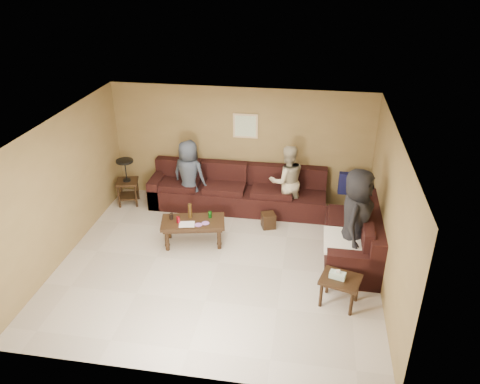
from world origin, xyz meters
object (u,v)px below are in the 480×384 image
(coffee_table, at_px, (193,224))
(person_left, at_px, (189,176))
(sectional_sofa, at_px, (273,209))
(person_right, at_px, (356,219))
(person_middle, at_px, (287,181))
(waste_bin, at_px, (268,220))
(end_table_left, at_px, (127,181))
(side_table_right, at_px, (340,282))

(coffee_table, relative_size, person_left, 0.82)
(sectional_sofa, bearing_deg, person_right, -37.84)
(person_middle, bearing_deg, coffee_table, 20.71)
(waste_bin, distance_m, person_left, 1.90)
(waste_bin, distance_m, person_right, 1.99)
(end_table_left, height_order, side_table_right, end_table_left)
(sectional_sofa, bearing_deg, coffee_table, -145.53)
(waste_bin, xyz_separation_m, person_left, (-1.73, 0.52, 0.61))
(side_table_right, bearing_deg, waste_bin, 122.09)
(side_table_right, bearing_deg, person_middle, 110.71)
(end_table_left, distance_m, person_left, 1.40)
(person_left, bearing_deg, coffee_table, 122.19)
(coffee_table, height_order, waste_bin, coffee_table)
(coffee_table, xyz_separation_m, person_left, (-0.40, 1.31, 0.35))
(waste_bin, bearing_deg, sectional_sofa, 66.41)
(sectional_sofa, relative_size, person_right, 2.57)
(coffee_table, bearing_deg, person_middle, 40.40)
(sectional_sofa, xyz_separation_m, person_right, (1.48, -1.15, 0.58))
(coffee_table, bearing_deg, sectional_sofa, 34.47)
(sectional_sofa, distance_m, coffee_table, 1.70)
(end_table_left, distance_m, person_right, 4.91)
(coffee_table, relative_size, end_table_left, 1.23)
(end_table_left, height_order, person_right, person_right)
(side_table_right, relative_size, person_left, 0.46)
(side_table_right, xyz_separation_m, waste_bin, (-1.32, 2.10, -0.27))
(coffee_table, xyz_separation_m, side_table_right, (2.64, -1.31, 0.01))
(sectional_sofa, bearing_deg, person_middle, 61.97)
(person_left, xyz_separation_m, person_middle, (2.03, 0.07, -0.00))
(waste_bin, relative_size, person_right, 0.17)
(person_right, bearing_deg, sectional_sofa, 66.77)
(person_left, bearing_deg, side_table_right, 154.56)
(sectional_sofa, relative_size, coffee_table, 3.69)
(person_right, bearing_deg, coffee_table, 100.81)
(end_table_left, bearing_deg, coffee_table, -36.27)
(sectional_sofa, distance_m, side_table_right, 2.59)
(waste_bin, bearing_deg, end_table_left, 170.61)
(side_table_right, xyz_separation_m, person_right, (0.24, 1.11, 0.49))
(sectional_sofa, distance_m, person_middle, 0.65)
(waste_bin, bearing_deg, person_left, 163.20)
(side_table_right, height_order, person_right, person_right)
(person_left, height_order, person_middle, same)
(coffee_table, bearing_deg, person_right, -3.80)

